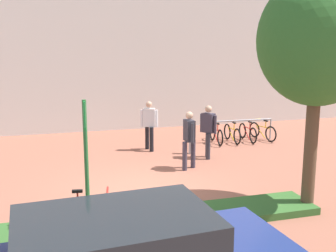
{
  "coord_description": "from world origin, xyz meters",
  "views": [
    {
      "loc": [
        -2.19,
        -9.58,
        3.56
      ],
      "look_at": [
        0.95,
        1.2,
        1.36
      ],
      "focal_mm": 43.62,
      "sensor_mm": 36.0,
      "label": 1
    }
  ],
  "objects_px": {
    "tree_sidewalk": "(318,41)",
    "person_shirt_blue": "(149,122)",
    "bollard_steel": "(191,141)",
    "person_suited_dark": "(189,136)",
    "parking_sign_post": "(86,148)",
    "bike_rack_cluster": "(240,132)",
    "person_suited_navy": "(208,128)",
    "bike_at_sign": "(88,214)"
  },
  "relations": [
    {
      "from": "bike_rack_cluster",
      "to": "person_suited_navy",
      "type": "height_order",
      "value": "person_suited_navy"
    },
    {
      "from": "tree_sidewalk",
      "to": "parking_sign_post",
      "type": "relative_size",
      "value": 1.95
    },
    {
      "from": "tree_sidewalk",
      "to": "person_shirt_blue",
      "type": "xyz_separation_m",
      "value": [
        -2.15,
        6.04,
        -2.69
      ]
    },
    {
      "from": "parking_sign_post",
      "to": "bike_at_sign",
      "type": "distance_m",
      "value": 1.35
    },
    {
      "from": "person_suited_navy",
      "to": "person_shirt_blue",
      "type": "bearing_deg",
      "value": 136.11
    },
    {
      "from": "parking_sign_post",
      "to": "bike_rack_cluster",
      "type": "distance_m",
      "value": 9.0
    },
    {
      "from": "bollard_steel",
      "to": "person_suited_dark",
      "type": "relative_size",
      "value": 0.52
    },
    {
      "from": "person_suited_dark",
      "to": "person_shirt_blue",
      "type": "bearing_deg",
      "value": 103.37
    },
    {
      "from": "parking_sign_post",
      "to": "person_shirt_blue",
      "type": "relative_size",
      "value": 1.51
    },
    {
      "from": "bike_at_sign",
      "to": "bike_rack_cluster",
      "type": "distance_m",
      "value": 8.85
    },
    {
      "from": "tree_sidewalk",
      "to": "person_suited_navy",
      "type": "distance_m",
      "value": 5.3
    },
    {
      "from": "bike_at_sign",
      "to": "bollard_steel",
      "type": "relative_size",
      "value": 1.85
    },
    {
      "from": "bike_at_sign",
      "to": "person_suited_navy",
      "type": "distance_m",
      "value": 6.09
    },
    {
      "from": "parking_sign_post",
      "to": "bollard_steel",
      "type": "height_order",
      "value": "parking_sign_post"
    },
    {
      "from": "bike_rack_cluster",
      "to": "person_suited_dark",
      "type": "distance_m",
      "value": 4.23
    },
    {
      "from": "parking_sign_post",
      "to": "bike_rack_cluster",
      "type": "relative_size",
      "value": 0.98
    },
    {
      "from": "bike_rack_cluster",
      "to": "person_shirt_blue",
      "type": "xyz_separation_m",
      "value": [
        -3.64,
        -0.38,
        0.64
      ]
    },
    {
      "from": "bike_at_sign",
      "to": "person_suited_dark",
      "type": "height_order",
      "value": "person_suited_dark"
    },
    {
      "from": "parking_sign_post",
      "to": "bike_rack_cluster",
      "type": "xyz_separation_m",
      "value": [
        6.29,
        6.29,
        -1.35
      ]
    },
    {
      "from": "tree_sidewalk",
      "to": "person_suited_dark",
      "type": "xyz_separation_m",
      "value": [
        -1.56,
        3.55,
        -2.69
      ]
    },
    {
      "from": "parking_sign_post",
      "to": "person_shirt_blue",
      "type": "bearing_deg",
      "value": 65.84
    },
    {
      "from": "tree_sidewalk",
      "to": "parking_sign_post",
      "type": "distance_m",
      "value": 5.19
    },
    {
      "from": "bike_rack_cluster",
      "to": "person_suited_dark",
      "type": "bearing_deg",
      "value": -136.74
    },
    {
      "from": "parking_sign_post",
      "to": "person_shirt_blue",
      "type": "distance_m",
      "value": 6.52
    },
    {
      "from": "parking_sign_post",
      "to": "person_suited_navy",
      "type": "distance_m",
      "value": 6.14
    },
    {
      "from": "bollard_steel",
      "to": "person_suited_navy",
      "type": "bearing_deg",
      "value": -62.69
    },
    {
      "from": "bike_rack_cluster",
      "to": "person_shirt_blue",
      "type": "distance_m",
      "value": 3.71
    },
    {
      "from": "bollard_steel",
      "to": "person_suited_navy",
      "type": "xyz_separation_m",
      "value": [
        0.34,
        -0.66,
        0.53
      ]
    },
    {
      "from": "person_suited_navy",
      "to": "bike_at_sign",
      "type": "bearing_deg",
      "value": -134.29
    },
    {
      "from": "person_suited_dark",
      "to": "bollard_steel",
      "type": "bearing_deg",
      "value": 68.6
    },
    {
      "from": "tree_sidewalk",
      "to": "bollard_steel",
      "type": "bearing_deg",
      "value": 100.01
    },
    {
      "from": "tree_sidewalk",
      "to": "person_suited_dark",
      "type": "height_order",
      "value": "tree_sidewalk"
    },
    {
      "from": "bike_rack_cluster",
      "to": "person_shirt_blue",
      "type": "height_order",
      "value": "person_shirt_blue"
    },
    {
      "from": "bike_rack_cluster",
      "to": "person_suited_navy",
      "type": "bearing_deg",
      "value": -137.46
    },
    {
      "from": "bollard_steel",
      "to": "person_suited_dark",
      "type": "height_order",
      "value": "person_suited_dark"
    },
    {
      "from": "bollard_steel",
      "to": "person_shirt_blue",
      "type": "height_order",
      "value": "person_shirt_blue"
    },
    {
      "from": "bike_rack_cluster",
      "to": "person_suited_navy",
      "type": "relative_size",
      "value": 1.55
    },
    {
      "from": "parking_sign_post",
      "to": "person_suited_dark",
      "type": "relative_size",
      "value": 1.51
    },
    {
      "from": "parking_sign_post",
      "to": "bike_at_sign",
      "type": "relative_size",
      "value": 1.56
    },
    {
      "from": "tree_sidewalk",
      "to": "person_suited_navy",
      "type": "height_order",
      "value": "tree_sidewalk"
    },
    {
      "from": "tree_sidewalk",
      "to": "person_shirt_blue",
      "type": "bearing_deg",
      "value": 109.58
    },
    {
      "from": "parking_sign_post",
      "to": "bike_at_sign",
      "type": "bearing_deg",
      "value": 90.92
    }
  ]
}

